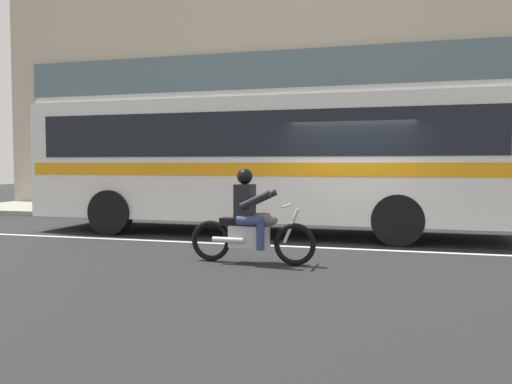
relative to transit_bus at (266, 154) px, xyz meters
The scene contains 6 objects.
ground_plane 3.06m from the transit_bus, 29.60° to the right, with size 60.00×60.00×0.00m, color black.
sidewalk_curb 4.79m from the transit_bus, 61.73° to the left, with size 28.00×3.80×0.15m, color gray.
lane_center_stripe 3.34m from the transit_bus, 40.48° to the right, with size 26.60×0.14×0.01m, color silver.
office_building_facade 8.24m from the transit_bus, 71.27° to the left, with size 28.00×0.89×13.77m.
transit_bus is the anchor object (origin of this frame).
motorcycle_with_rider 3.95m from the transit_bus, 79.40° to the right, with size 2.14×0.64×1.56m.
Camera 1 is at (0.95, -10.80, 1.64)m, focal length 36.96 mm.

